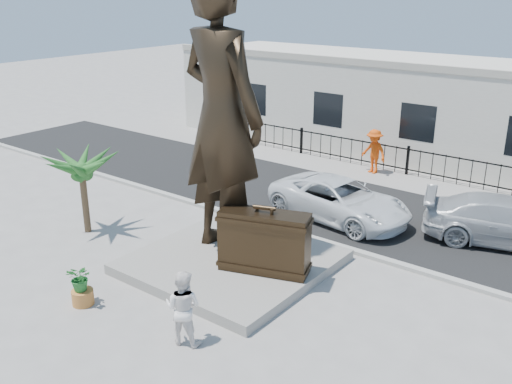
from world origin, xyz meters
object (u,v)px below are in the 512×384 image
suitcase (264,242)px  tourist (183,307)px  statue (222,117)px  car_white (340,200)px

suitcase → tourist: 3.52m
statue → suitcase: (1.82, -0.44, -3.17)m
statue → tourist: statue is taller
suitcase → car_white: suitcase is taller
suitcase → tourist: (0.31, -3.50, -0.26)m
suitcase → car_white: (-0.56, 5.16, -0.44)m
tourist → statue: bearing=-80.1°
tourist → suitcase: bearing=-103.4°
tourist → car_white: tourist is taller
statue → suitcase: statue is taller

